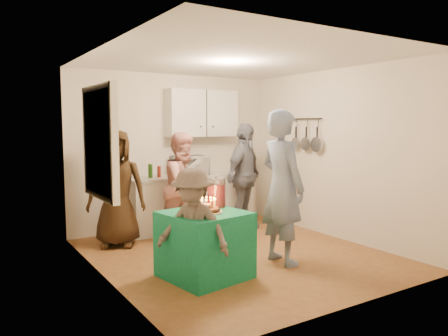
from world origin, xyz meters
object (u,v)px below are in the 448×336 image
punch_jar (216,193)px  man_birthday (282,187)px  woman_back_left (116,188)px  counter (192,203)px  woman_back_center (184,187)px  child_near_left (193,229)px  woman_back_right (244,177)px  party_table (205,245)px  microwave (190,165)px

punch_jar → man_birthday: bearing=-17.5°
woman_back_left → punch_jar: bearing=-40.7°
counter → woman_back_center: size_ratio=1.34×
punch_jar → child_near_left: 0.77m
counter → woman_back_right: woman_back_right is taller
man_birthday → child_near_left: (-1.38, -0.19, -0.32)m
woman_back_right → child_near_left: size_ratio=1.37×
woman_back_center → counter: bearing=30.5°
party_table → punch_jar: bearing=35.3°
party_table → child_near_left: (-0.28, -0.25, 0.27)m
punch_jar → woman_back_center: size_ratio=0.21×
woman_back_right → punch_jar: bearing=-163.7°
man_birthday → punch_jar: bearing=72.2°
man_birthday → party_table: bearing=86.6°
counter → microwave: (-0.03, 0.00, 0.64)m
woman_back_left → woman_back_center: 0.99m
punch_jar → woman_back_right: woman_back_right is taller
woman_back_right → child_near_left: bearing=-165.6°
punch_jar → woman_back_right: bearing=45.7°
counter → woman_back_center: bearing=-125.3°
counter → woman_back_right: 1.00m
counter → man_birthday: man_birthday is taller
counter → woman_back_right: size_ratio=1.24×
man_birthday → counter: bearing=1.7°
woman_back_center → child_near_left: (-0.81, -1.78, -0.17)m
party_table → child_near_left: size_ratio=0.65×
punch_jar → woman_back_left: size_ratio=0.20×
microwave → woman_back_left: bearing=-159.9°
woman_back_center → microwave: bearing=32.2°
man_birthday → woman_back_center: (-0.57, 1.59, -0.15)m
microwave → man_birthday: man_birthday is taller
party_table → man_birthday: (1.09, -0.06, 0.59)m
man_birthday → woman_back_left: bearing=38.9°
microwave → punch_jar: 2.14m
party_table → child_near_left: 0.46m
punch_jar → child_near_left: child_near_left is taller
woman_back_right → woman_back_center: bearing=156.9°
woman_back_left → woman_back_center: size_ratio=1.03×
punch_jar → man_birthday: 0.85m
microwave → woman_back_right: size_ratio=0.33×
counter → child_near_left: bearing=-117.7°
counter → child_near_left: 2.80m
punch_jar → child_near_left: size_ratio=0.26×
man_birthday → woman_back_center: 1.69m
party_table → woman_back_right: size_ratio=0.48×
child_near_left → woman_back_center: bearing=121.9°
microwave → woman_back_left: woman_back_left is taller
woman_back_center → woman_back_right: size_ratio=0.92×
child_near_left → party_table: bearing=97.6°
party_table → man_birthday: bearing=-3.1°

